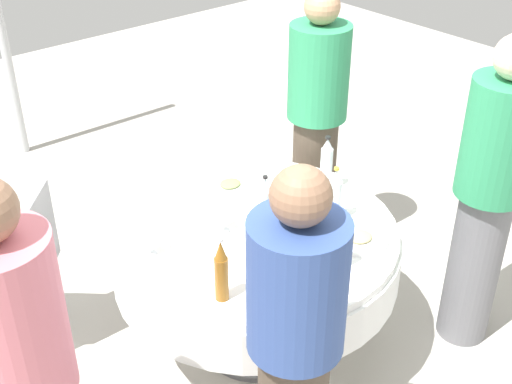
{
  "coord_description": "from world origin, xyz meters",
  "views": [
    {
      "loc": [
        -1.73,
        -2.03,
        2.57
      ],
      "look_at": [
        0.0,
        0.0,
        0.94
      ],
      "focal_mm": 47.81,
      "sensor_mm": 36.0,
      "label": 1
    }
  ],
  "objects": [
    {
      "name": "bottle_amber_west",
      "position": [
        -0.2,
        -0.29,
        0.87
      ],
      "size": [
        0.06,
        0.06,
        0.29
      ],
      "color": "#8C5619",
      "rests_on": "dining_table"
    },
    {
      "name": "knife_mid",
      "position": [
        -0.32,
        -0.01,
        0.74
      ],
      "size": [
        0.11,
        0.16,
        0.0
      ],
      "primitive_type": "cube",
      "rotation": [
        0.0,
        0.0,
        5.26
      ],
      "color": "silver",
      "rests_on": "dining_table"
    },
    {
      "name": "fork_rear",
      "position": [
        -0.2,
        0.46,
        0.74
      ],
      "size": [
        0.12,
        0.15,
        0.0
      ],
      "primitive_type": "cube",
      "rotation": [
        0.0,
        0.0,
        5.38
      ],
      "color": "silver",
      "rests_on": "dining_table"
    },
    {
      "name": "ground_plane",
      "position": [
        0.0,
        0.0,
        0.0
      ],
      "size": [
        10.0,
        10.0,
        0.0
      ],
      "primitive_type": "plane",
      "color": "#B7B2A8"
    },
    {
      "name": "wine_glass_front",
      "position": [
        0.06,
        -0.15,
        0.85
      ],
      "size": [
        0.07,
        0.07,
        0.15
      ],
      "color": "white",
      "rests_on": "dining_table"
    },
    {
      "name": "plate_outer",
      "position": [
        0.14,
        0.37,
        0.75
      ],
      "size": [
        0.25,
        0.25,
        0.04
      ],
      "color": "white",
      "rests_on": "dining_table"
    },
    {
      "name": "bottle_clear_right",
      "position": [
        0.5,
        0.04,
        0.88
      ],
      "size": [
        0.06,
        0.06,
        0.31
      ],
      "color": "silver",
      "rests_on": "dining_table"
    },
    {
      "name": "person_rear",
      "position": [
        0.91,
        -0.65,
        0.87
      ],
      "size": [
        0.34,
        0.34,
        1.65
      ],
      "rotation": [
        0.0,
        0.0,
        4.09
      ],
      "color": "slate",
      "rests_on": "ground_plane"
    },
    {
      "name": "bottle_dark_green_rear",
      "position": [
        -0.04,
        -0.32,
        0.86
      ],
      "size": [
        0.06,
        0.06,
        0.26
      ],
      "color": "#194728",
      "rests_on": "dining_table"
    },
    {
      "name": "person_right",
      "position": [
        -0.49,
        -0.79,
        0.83
      ],
      "size": [
        0.34,
        0.34,
        1.59
      ],
      "rotation": [
        0.0,
        0.0,
        2.58
      ],
      "color": "#4C3F33",
      "rests_on": "ground_plane"
    },
    {
      "name": "wine_glass_south",
      "position": [
        0.12,
        -0.46,
        0.83
      ],
      "size": [
        0.06,
        0.06,
        0.13
      ],
      "color": "white",
      "rests_on": "dining_table"
    },
    {
      "name": "chair_inner",
      "position": [
        -0.85,
        0.79,
        0.52
      ],
      "size": [
        0.57,
        0.57,
        0.87
      ],
      "rotation": [
        0.0,
        0.0,
        0.83
      ],
      "color": "#99999E",
      "rests_on": "ground_plane"
    },
    {
      "name": "bottle_clear_near",
      "position": [
        0.02,
        -0.04,
        0.88
      ],
      "size": [
        0.06,
        0.06,
        0.29
      ],
      "color": "silver",
      "rests_on": "dining_table"
    },
    {
      "name": "wine_glass_inner",
      "position": [
        -0.5,
        0.15,
        0.84
      ],
      "size": [
        0.06,
        0.06,
        0.15
      ],
      "color": "white",
      "rests_on": "dining_table"
    },
    {
      "name": "wine_glass_west",
      "position": [
        0.12,
        0.06,
        0.84
      ],
      "size": [
        0.07,
        0.07,
        0.14
      ],
      "color": "white",
      "rests_on": "dining_table"
    },
    {
      "name": "bottle_clear_inner",
      "position": [
        0.33,
        -0.18,
        0.87
      ],
      "size": [
        0.07,
        0.07,
        0.29
      ],
      "color": "silver",
      "rests_on": "dining_table"
    },
    {
      "name": "bottle_amber_mid",
      "position": [
        -0.44,
        -0.3,
        0.88
      ],
      "size": [
        0.06,
        0.06,
        0.3
      ],
      "color": "#8C5619",
      "rests_on": "dining_table"
    },
    {
      "name": "person_near",
      "position": [
        0.83,
        0.44,
        0.86
      ],
      "size": [
        0.34,
        0.34,
        1.64
      ],
      "rotation": [
        0.0,
        0.0,
        -1.09
      ],
      "color": "#4C3F33",
      "rests_on": "ground_plane"
    },
    {
      "name": "plate_front",
      "position": [
        0.29,
        -0.39,
        0.75
      ],
      "size": [
        0.26,
        0.26,
        0.04
      ],
      "color": "white",
      "rests_on": "dining_table"
    },
    {
      "name": "dining_table",
      "position": [
        0.0,
        0.0,
        0.59
      ],
      "size": [
        1.38,
        1.38,
        0.74
      ],
      "color": "white",
      "rests_on": "ground_plane"
    },
    {
      "name": "fork_near",
      "position": [
        -0.06,
        -0.5,
        0.74
      ],
      "size": [
        0.1,
        0.17,
        0.0
      ],
      "primitive_type": "cube",
      "rotation": [
        0.0,
        0.0,
        2.05
      ],
      "color": "silver",
      "rests_on": "dining_table"
    },
    {
      "name": "wine_glass_near",
      "position": [
        -0.13,
        0.08,
        0.85
      ],
      "size": [
        0.07,
        0.07,
        0.15
      ],
      "color": "white",
      "rests_on": "dining_table"
    },
    {
      "name": "folded_napkin",
      "position": [
        -0.3,
        0.23,
        0.75
      ],
      "size": [
        0.15,
        0.15,
        0.02
      ],
      "primitive_type": "cube",
      "rotation": [
        0.0,
        0.0,
        -0.13
      ],
      "color": "white",
      "rests_on": "dining_table"
    }
  ]
}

